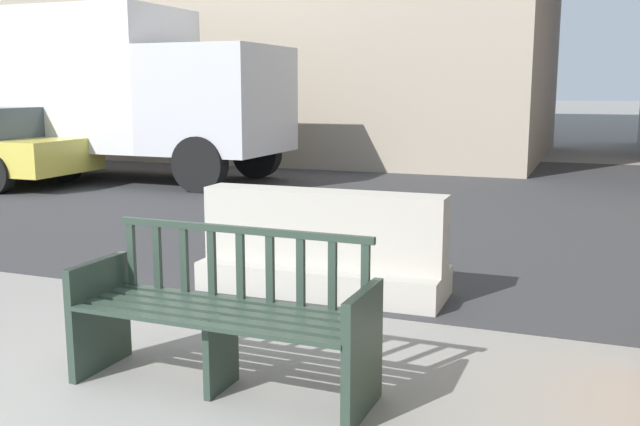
{
  "coord_description": "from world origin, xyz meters",
  "views": [
    {
      "loc": [
        2.5,
        -2.11,
        1.65
      ],
      "look_at": [
        0.65,
        2.66,
        0.75
      ],
      "focal_mm": 40.0,
      "sensor_mm": 36.0,
      "label": 1
    }
  ],
  "objects": [
    {
      "name": "jersey_barrier_centre",
      "position": [
        0.48,
        3.16,
        0.34
      ],
      "size": [
        2.01,
        0.7,
        0.84
      ],
      "color": "#ADA89E",
      "rests_on": "ground"
    },
    {
      "name": "delivery_truck",
      "position": [
        -6.19,
        8.77,
        1.69
      ],
      "size": [
        6.81,
        2.34,
        3.05
      ],
      "color": "silver",
      "rests_on": "ground"
    },
    {
      "name": "street_asphalt",
      "position": [
        0.0,
        8.7,
        0.0
      ],
      "size": [
        120.0,
        12.0,
        0.01
      ],
      "primitive_type": "cube",
      "color": "#333335",
      "rests_on": "ground"
    },
    {
      "name": "street_bench",
      "position": [
        0.65,
        1.19,
        0.4
      ],
      "size": [
        1.7,
        0.55,
        0.88
      ],
      "color": "#28382D",
      "rests_on": "ground"
    }
  ]
}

